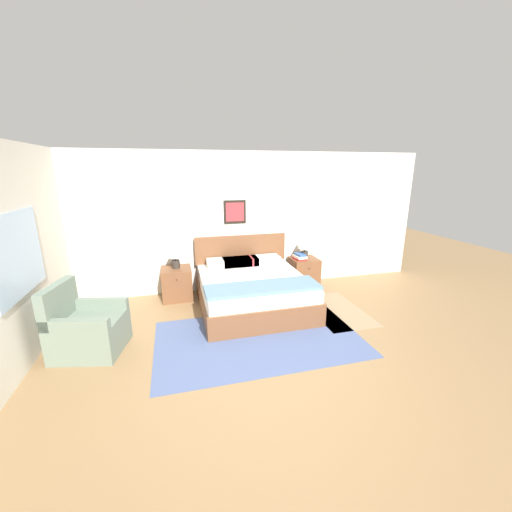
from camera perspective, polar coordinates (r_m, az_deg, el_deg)
The scene contains 14 objects.
ground_plane at distance 3.81m, azimuth 3.96°, elevation -21.25°, with size 16.00×16.00×0.00m, color olive.
wall_back at distance 5.99m, azimuth -4.92°, elevation 6.09°, with size 7.95×0.09×2.60m.
wall_left at distance 4.78m, azimuth -36.43°, elevation 0.67°, with size 0.08×5.31×2.60m.
area_rug_main at distance 4.51m, azimuth 0.51°, elevation -14.73°, with size 2.80×1.70×0.01m.
area_rug_bedside at distance 5.48m, azimuth 14.28°, elevation -9.49°, with size 0.83×1.41×0.01m.
bed at distance 5.34m, azimuth -0.67°, elevation -6.09°, with size 1.75×1.91×1.07m.
armchair at distance 4.64m, azimuth -28.47°, elevation -11.64°, with size 0.92×0.87×0.92m.
nightstand_near_window at distance 5.84m, azimuth -14.17°, elevation -4.87°, with size 0.52×0.52×0.58m.
nightstand_by_door at distance 6.33m, azimuth 8.68°, elevation -2.95°, with size 0.52×0.52×0.58m.
table_lamp_near_window at distance 5.68m, azimuth -14.53°, elevation 0.74°, with size 0.27×0.27×0.46m.
table_lamp_by_door at distance 6.19m, azimuth 8.89°, elevation 2.25°, with size 0.27×0.27×0.46m.
book_thick_bottom at distance 6.15m, azimuth 7.98°, elevation -0.47°, with size 0.24×0.25×0.04m.
book_hardcover_middle at distance 6.14m, azimuth 7.99°, elevation -0.11°, with size 0.22×0.30×0.04m.
book_novel_upper at distance 6.13m, azimuth 8.01°, elevation 0.27°, with size 0.17×0.26×0.04m.
Camera 1 is at (-1.02, -2.88, 2.28)m, focal length 22.00 mm.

